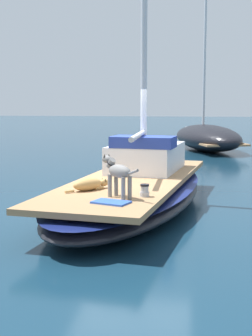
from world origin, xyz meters
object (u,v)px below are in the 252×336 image
at_px(deck_winch, 145,191).
at_px(dog_tan, 89,184).
at_px(sailboat_main, 133,194).
at_px(dog_grey, 118,172).
at_px(deck_towel, 111,202).
at_px(moored_boat_far_astern, 207,137).

bearing_deg(deck_winch, dog_tan, 156.61).
bearing_deg(sailboat_main, deck_winch, -76.98).
distance_m(dog_grey, deck_winch, 0.56).
relative_size(dog_tan, deck_towel, 1.37).
xyz_separation_m(sailboat_main, deck_towel, (-0.03, -2.51, 0.34)).
xyz_separation_m(dog_tan, deck_towel, (0.57, -1.05, -0.09)).
distance_m(sailboat_main, dog_tan, 1.63).
bearing_deg(dog_tan, dog_grey, -44.36).
bearing_deg(deck_towel, dog_tan, 118.61).
xyz_separation_m(sailboat_main, dog_tan, (-0.60, -1.46, 0.43)).
distance_m(deck_winch, deck_towel, 0.77).
relative_size(dog_tan, deck_winch, 3.66).
xyz_separation_m(dog_grey, deck_winch, (0.43, 0.15, -0.32)).
bearing_deg(dog_grey, deck_winch, 18.94).
xyz_separation_m(dog_grey, moored_boat_far_astern, (1.85, 14.56, -0.47)).
height_order(dog_tan, deck_winch, dog_tan).
xyz_separation_m(dog_grey, dog_tan, (-0.61, 0.60, -0.32)).
distance_m(dog_grey, moored_boat_far_astern, 14.69).
relative_size(dog_grey, deck_towel, 1.31).
height_order(dog_grey, moored_boat_far_astern, moored_boat_far_astern).
distance_m(deck_towel, moored_boat_far_astern, 15.13).
height_order(sailboat_main, dog_grey, dog_grey).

